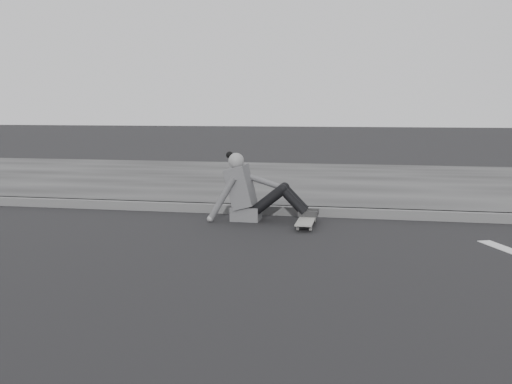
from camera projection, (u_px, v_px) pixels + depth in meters
ground at (292, 269)px, 5.07m from camera, size 80.00×80.00×0.00m
curb at (316, 212)px, 7.57m from camera, size 24.00×0.16×0.12m
sidewalk at (330, 183)px, 10.51m from camera, size 24.00×6.00×0.12m
skateboard at (306, 220)px, 6.92m from camera, size 0.20×0.78×0.09m
seated_woman at (251, 192)px, 7.25m from camera, size 1.38×0.46×0.88m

